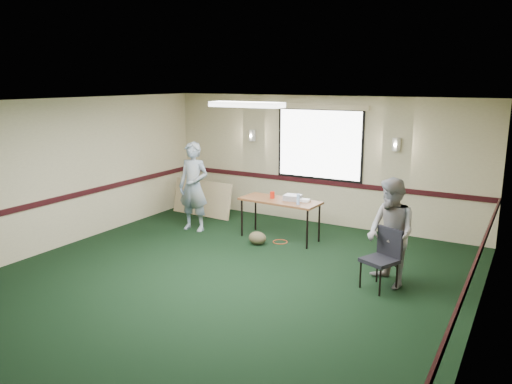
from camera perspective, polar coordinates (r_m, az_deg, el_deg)
The scene contains 13 objects.
ground at distance 7.56m, azimuth -4.97°, elevation -10.81°, with size 8.00×8.00×0.00m, color black.
room_shell at distance 8.88m, azimuth 2.64°, elevation 3.41°, with size 8.00×8.02×8.00m.
folding_table at distance 9.53m, azimuth 2.76°, elevation -1.22°, with size 1.59×0.70×0.78m.
projector at distance 9.48m, azimuth 4.20°, elevation -0.64°, with size 0.31×0.26×0.10m, color #94959D.
game_console at distance 9.41m, azimuth 5.63°, elevation -0.95°, with size 0.18×0.15×0.05m, color white.
red_cup at distance 9.62m, azimuth 1.88°, elevation -0.34°, with size 0.09×0.09×0.13m, color red.
water_bottle at distance 9.14m, azimuth 4.85°, elevation -0.84°, with size 0.06×0.06×0.20m, color #96BDF6.
duffel_bag at distance 9.36m, azimuth 0.16°, elevation -5.29°, with size 0.35×0.26×0.24m, color #4C452B.
cable_coil at distance 9.52m, azimuth 2.78°, elevation -5.71°, with size 0.28×0.28×0.01m, color #BD3D17.
folded_table at distance 11.35m, azimuth -6.19°, elevation -0.71°, with size 1.54×0.07×0.79m, color tan.
conference_chair at distance 7.59m, azimuth 14.40°, elevation -6.85°, with size 0.59×0.59×0.90m.
person_left at distance 10.14m, azimuth -7.15°, elevation 0.61°, with size 0.66×0.43×1.81m, color #46689A.
person_right at distance 7.61m, azimuth 15.16°, elevation -4.54°, with size 0.79×0.62×1.63m, color #6E8CAB.
Camera 1 is at (3.98, -5.68, 3.01)m, focal length 35.00 mm.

